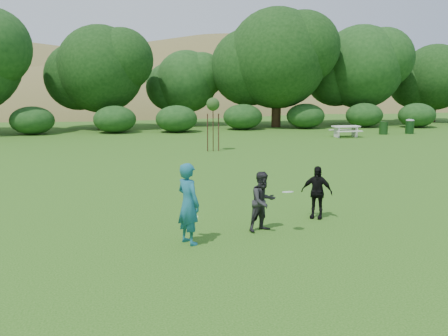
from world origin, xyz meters
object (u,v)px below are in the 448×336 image
(sapling, at_px, (213,106))
(trash_can_lidded, at_px, (410,126))
(player_black, at_px, (317,192))
(picnic_table, at_px, (346,129))
(trash_can_near, at_px, (383,128))
(player_grey, at_px, (263,201))
(player_teal, at_px, (188,204))

(sapling, distance_m, trash_can_lidded, 16.80)
(player_black, bearing_deg, picnic_table, 96.24)
(trash_can_lidded, bearing_deg, trash_can_near, 179.32)
(player_black, relative_size, picnic_table, 0.80)
(player_grey, bearing_deg, player_black, 3.35)
(player_black, height_order, sapling, sapling)
(trash_can_near, distance_m, sapling, 14.94)
(player_grey, bearing_deg, picnic_table, 37.28)
(picnic_table, bearing_deg, player_black, -118.25)
(player_black, distance_m, picnic_table, 21.13)
(player_teal, height_order, trash_can_near, player_teal)
(player_teal, relative_size, picnic_table, 1.04)
(player_black, distance_m, trash_can_near, 23.88)
(sapling, bearing_deg, trash_can_near, 23.89)
(sapling, bearing_deg, player_teal, -103.41)
(trash_can_near, bearing_deg, player_black, -124.28)
(player_teal, bearing_deg, player_black, -96.57)
(player_teal, relative_size, player_black, 1.30)
(trash_can_near, xyz_separation_m, picnic_table, (-3.45, -1.12, 0.07))
(player_grey, height_order, picnic_table, player_grey)
(player_teal, distance_m, player_grey, 2.03)
(player_grey, distance_m, trash_can_lidded, 26.82)
(trash_can_near, bearing_deg, picnic_table, -161.96)
(trash_can_near, xyz_separation_m, sapling, (-13.54, -6.00, 1.97))
(player_black, relative_size, trash_can_near, 1.59)
(player_teal, relative_size, sapling, 0.65)
(sapling, height_order, picnic_table, sapling)
(trash_can_near, xyz_separation_m, trash_can_lidded, (2.06, -0.02, 0.09))
(player_teal, height_order, trash_can_lidded, player_teal)
(player_grey, height_order, sapling, sapling)
(player_black, bearing_deg, player_teal, -124.84)
(sapling, bearing_deg, picnic_table, 25.78)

